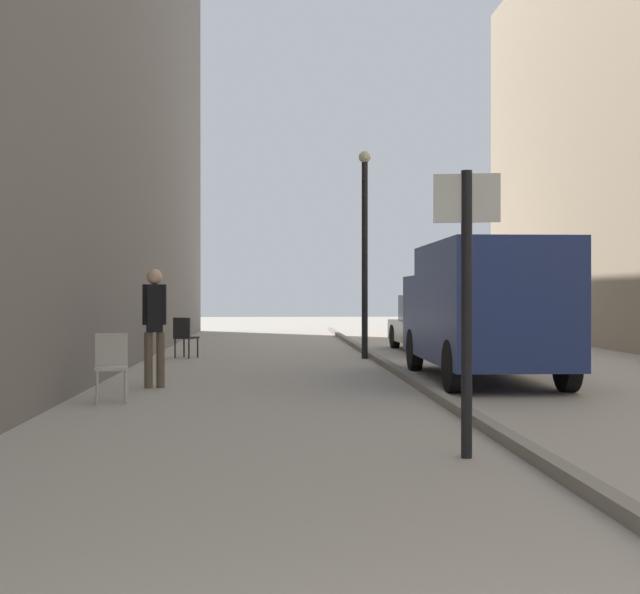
# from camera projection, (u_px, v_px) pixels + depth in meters

# --- Properties ---
(ground_plane) EXTENTS (80.00, 80.00, 0.00)m
(ground_plane) POSITION_uv_depth(u_px,v_px,m) (318.00, 386.00, 13.26)
(ground_plane) COLOR #A8A093
(kerb_strip) EXTENTS (0.16, 40.00, 0.12)m
(kerb_strip) POSITION_uv_depth(u_px,v_px,m) (415.00, 382.00, 13.35)
(kerb_strip) COLOR gray
(kerb_strip) RESTS_ON ground_plane
(pedestrian_main_foreground) EXTENTS (0.37, 0.25, 1.88)m
(pedestrian_main_foreground) POSITION_uv_depth(u_px,v_px,m) (154.00, 319.00, 12.98)
(pedestrian_main_foreground) COLOR brown
(pedestrian_main_foreground) RESTS_ON ground_plane
(delivery_van) EXTENTS (2.02, 5.27, 2.33)m
(delivery_van) POSITION_uv_depth(u_px,v_px,m) (482.00, 307.00, 14.19)
(delivery_van) COLOR navy
(delivery_van) RESTS_ON ground_plane
(parked_car) EXTENTS (1.94, 4.25, 1.45)m
(parked_car) POSITION_uv_depth(u_px,v_px,m) (436.00, 324.00, 21.20)
(parked_car) COLOR silver
(parked_car) RESTS_ON ground_plane
(street_sign_post) EXTENTS (0.59, 0.14, 2.60)m
(street_sign_post) POSITION_uv_depth(u_px,v_px,m) (467.00, 287.00, 7.44)
(street_sign_post) COLOR black
(street_sign_post) RESTS_ON ground_plane
(lamp_post) EXTENTS (0.28, 0.28, 4.76)m
(lamp_post) POSITION_uv_depth(u_px,v_px,m) (365.00, 240.00, 18.85)
(lamp_post) COLOR black
(lamp_post) RESTS_ON ground_plane
(cafe_chair_near_window) EXTENTS (0.59, 0.59, 0.94)m
(cafe_chair_near_window) POSITION_uv_depth(u_px,v_px,m) (184.00, 335.00, 18.99)
(cafe_chair_near_window) COLOR black
(cafe_chair_near_window) RESTS_ON ground_plane
(cafe_chair_by_doorway) EXTENTS (0.51, 0.51, 0.94)m
(cafe_chair_by_doorway) POSITION_uv_depth(u_px,v_px,m) (111.00, 362.00, 11.32)
(cafe_chair_by_doorway) COLOR #B7B2A8
(cafe_chair_by_doorway) RESTS_ON ground_plane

